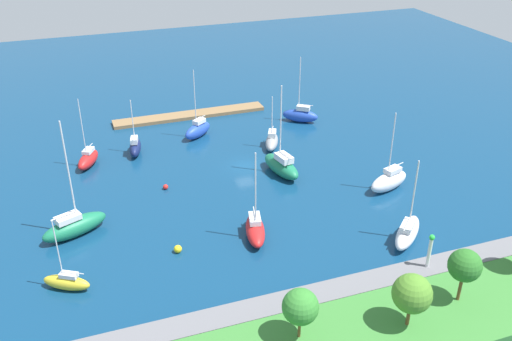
% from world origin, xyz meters
% --- Properties ---
extents(water, '(160.00, 160.00, 0.00)m').
position_xyz_m(water, '(0.00, 0.00, 0.00)').
color(water, navy).
rests_on(water, ground).
extents(pier_dock, '(25.03, 2.93, 0.55)m').
position_xyz_m(pier_dock, '(3.01, -19.85, 0.28)').
color(pier_dock, olive).
rests_on(pier_dock, ground).
extents(breakwater, '(58.03, 2.75, 1.20)m').
position_xyz_m(breakwater, '(0.00, 28.46, 0.60)').
color(breakwater, slate).
rests_on(breakwater, ground).
extents(shoreline_park, '(48.56, 8.91, 1.37)m').
position_xyz_m(shoreline_park, '(0.00, 34.51, 0.69)').
color(shoreline_park, '#387A33').
rests_on(shoreline_park, ground).
extents(harbor_beacon, '(0.56, 0.56, 3.73)m').
position_xyz_m(harbor_beacon, '(-9.41, 28.46, 3.35)').
color(harbor_beacon, silver).
rests_on(harbor_beacon, breakwater).
extents(park_tree_mideast, '(3.05, 3.05, 4.75)m').
position_xyz_m(park_tree_mideast, '(6.39, 33.11, 4.59)').
color(park_tree_mideast, brown).
rests_on(park_tree_mideast, shoreline_park).
extents(park_tree_east, '(2.98, 2.98, 5.32)m').
position_xyz_m(park_tree_east, '(-9.01, 33.70, 5.18)').
color(park_tree_east, brown).
rests_on(park_tree_east, shoreline_park).
extents(park_tree_midwest, '(3.39, 3.39, 5.05)m').
position_xyz_m(park_tree_midwest, '(-2.93, 34.87, 4.71)').
color(park_tree_midwest, brown).
rests_on(park_tree_midwest, shoreline_park).
extents(sailboat_white_inner_mooring, '(6.36, 6.12, 9.61)m').
position_xyz_m(sailboat_white_inner_mooring, '(-11.04, 22.54, 1.09)').
color(sailboat_white_inner_mooring, white).
rests_on(sailboat_white_inner_mooring, water).
extents(sailboat_red_along_channel, '(4.06, 5.48, 9.83)m').
position_xyz_m(sailboat_red_along_channel, '(20.24, -7.30, 1.04)').
color(sailboat_red_along_channel, red).
rests_on(sailboat_red_along_channel, water).
extents(sailboat_blue_east_end, '(5.74, 4.87, 10.69)m').
position_xyz_m(sailboat_blue_east_end, '(-13.30, -11.77, 1.17)').
color(sailboat_blue_east_end, '#2347B2').
rests_on(sailboat_blue_east_end, water).
extents(sailboat_green_west_end, '(3.84, 7.62, 12.28)m').
position_xyz_m(sailboat_green_west_end, '(-3.81, 3.73, 1.26)').
color(sailboat_green_west_end, '#19724C').
rests_on(sailboat_green_west_end, water).
extents(sailboat_gray_center_basin, '(3.96, 5.65, 7.92)m').
position_xyz_m(sailboat_gray_center_basin, '(-5.61, -4.51, 0.95)').
color(sailboat_gray_center_basin, gray).
rests_on(sailboat_gray_center_basin, water).
extents(sailboat_yellow_near_pier, '(4.79, 3.58, 7.80)m').
position_xyz_m(sailboat_yellow_near_pier, '(24.38, 18.56, 0.84)').
color(sailboat_yellow_near_pier, yellow).
rests_on(sailboat_yellow_near_pier, water).
extents(sailboat_navy_far_north, '(2.65, 5.31, 8.07)m').
position_xyz_m(sailboat_navy_far_north, '(13.58, -8.92, 1.11)').
color(sailboat_navy_far_north, '#141E4C').
rests_on(sailboat_navy_far_north, water).
extents(sailboat_white_mid_basin, '(6.51, 3.89, 10.53)m').
position_xyz_m(sailboat_white_mid_basin, '(-15.09, 12.12, 1.27)').
color(sailboat_white_mid_basin, white).
rests_on(sailboat_white_mid_basin, water).
extents(sailboat_red_off_beacon, '(3.50, 6.55, 10.54)m').
position_xyz_m(sailboat_red_off_beacon, '(4.37, 16.39, 1.01)').
color(sailboat_red_off_beacon, red).
rests_on(sailboat_red_off_beacon, water).
extents(sailboat_blue_lone_south, '(5.50, 4.81, 10.64)m').
position_xyz_m(sailboat_blue_lone_south, '(3.73, -11.58, 1.18)').
color(sailboat_blue_lone_south, '#2347B2').
rests_on(sailboat_blue_lone_south, water).
extents(sailboat_green_far_south, '(7.80, 5.08, 13.60)m').
position_xyz_m(sailboat_green_far_south, '(23.04, 9.35, 1.21)').
color(sailboat_green_far_south, '#19724C').
rests_on(sailboat_green_far_south, water).
extents(mooring_buoy_red, '(0.66, 0.66, 0.66)m').
position_xyz_m(mooring_buoy_red, '(11.59, 2.61, 0.33)').
color(mooring_buoy_red, red).
rests_on(mooring_buoy_red, water).
extents(mooring_buoy_yellow, '(0.86, 0.86, 0.86)m').
position_xyz_m(mooring_buoy_yellow, '(13.04, 16.34, 0.43)').
color(mooring_buoy_yellow, yellow).
rests_on(mooring_buoy_yellow, water).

